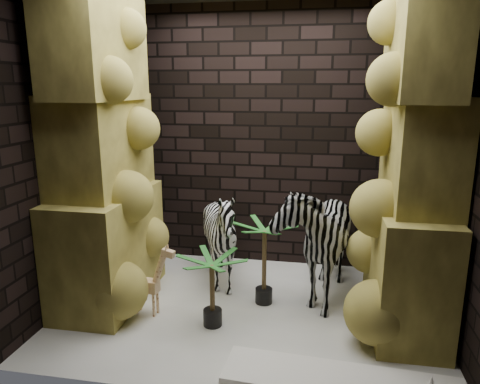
% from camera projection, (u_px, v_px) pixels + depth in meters
% --- Properties ---
extents(floor, '(3.50, 3.50, 0.00)m').
position_uv_depth(floor, '(247.00, 310.00, 4.25)').
color(floor, white).
rests_on(floor, ground).
extents(wall_back, '(3.50, 0.00, 3.50)m').
position_uv_depth(wall_back, '(265.00, 139.00, 5.10)').
color(wall_back, black).
rests_on(wall_back, ground).
extents(wall_front, '(3.50, 0.00, 3.50)m').
position_uv_depth(wall_front, '(215.00, 187.00, 2.70)').
color(wall_front, black).
rests_on(wall_front, ground).
extents(wall_left, '(0.00, 3.00, 3.00)m').
position_uv_depth(wall_left, '(67.00, 151.00, 4.20)').
color(wall_left, black).
rests_on(wall_left, ground).
extents(wall_right, '(0.00, 3.00, 3.00)m').
position_uv_depth(wall_right, '(459.00, 162.00, 3.60)').
color(wall_right, black).
rests_on(wall_right, ground).
extents(rock_pillar_left, '(0.68, 1.30, 3.00)m').
position_uv_depth(rock_pillar_left, '(101.00, 152.00, 4.14)').
color(rock_pillar_left, gold).
rests_on(rock_pillar_left, floor).
extents(rock_pillar_right, '(0.58, 1.25, 3.00)m').
position_uv_depth(rock_pillar_right, '(416.00, 161.00, 3.66)').
color(rock_pillar_right, gold).
rests_on(rock_pillar_right, floor).
extents(zebra_right, '(0.81, 1.29, 1.45)m').
position_uv_depth(zebra_right, '(316.00, 226.00, 4.44)').
color(zebra_right, white).
rests_on(zebra_right, floor).
extents(zebra_left, '(1.26, 1.38, 1.01)m').
position_uv_depth(zebra_left, '(221.00, 242.00, 4.62)').
color(zebra_left, white).
rests_on(zebra_left, floor).
extents(giraffe_toy, '(0.39, 0.18, 0.73)m').
position_uv_depth(giraffe_toy, '(146.00, 277.00, 4.10)').
color(giraffe_toy, '#EFC18D').
rests_on(giraffe_toy, floor).
extents(palm_front, '(0.36, 0.36, 0.85)m').
position_uv_depth(palm_front, '(264.00, 263.00, 4.30)').
color(palm_front, '#1A6723').
rests_on(palm_front, floor).
extents(palm_back, '(0.36, 0.36, 0.68)m').
position_uv_depth(palm_back, '(212.00, 290.00, 3.90)').
color(palm_back, '#1A6723').
rests_on(palm_back, floor).
extents(surfboard, '(1.74, 0.53, 0.05)m').
position_uv_depth(surfboard, '(341.00, 381.00, 3.19)').
color(surfboard, white).
rests_on(surfboard, floor).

